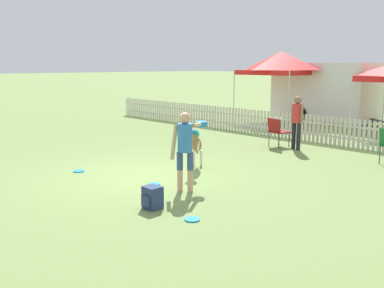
{
  "coord_description": "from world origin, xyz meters",
  "views": [
    {
      "loc": [
        7.21,
        -5.53,
        2.4
      ],
      "look_at": [
        0.69,
        0.69,
        0.73
      ],
      "focal_mm": 40.0,
      "sensor_mm": 36.0,
      "label": 1
    }
  ],
  "objects_px": {
    "frisbee_midfield": "(154,184)",
    "folding_chair_blue_left": "(277,130)",
    "handler_person": "(186,142)",
    "backpack_on_grass": "(152,198)",
    "frisbee_near_handler": "(79,171)",
    "spectator_standing": "(297,118)",
    "canopy_tent_secondary": "(281,63)",
    "leaping_dog": "(196,144)",
    "frisbee_near_dog": "(192,219)",
    "equipment_trailer": "(325,91)"
  },
  "relations": [
    {
      "from": "backpack_on_grass",
      "to": "folding_chair_blue_left",
      "type": "relative_size",
      "value": 0.45
    },
    {
      "from": "frisbee_near_dog",
      "to": "frisbee_midfield",
      "type": "bearing_deg",
      "value": 157.25
    },
    {
      "from": "spectator_standing",
      "to": "frisbee_near_dog",
      "type": "bearing_deg",
      "value": 117.34
    },
    {
      "from": "leaping_dog",
      "to": "frisbee_midfield",
      "type": "xyz_separation_m",
      "value": [
        0.37,
        -1.54,
        -0.59
      ]
    },
    {
      "from": "leaping_dog",
      "to": "frisbee_near_dog",
      "type": "height_order",
      "value": "leaping_dog"
    },
    {
      "from": "handler_person",
      "to": "frisbee_near_dog",
      "type": "distance_m",
      "value": 1.86
    },
    {
      "from": "frisbee_near_dog",
      "to": "folding_chair_blue_left",
      "type": "distance_m",
      "value": 6.65
    },
    {
      "from": "backpack_on_grass",
      "to": "canopy_tent_secondary",
      "type": "bearing_deg",
      "value": 115.17
    },
    {
      "from": "frisbee_midfield",
      "to": "canopy_tent_secondary",
      "type": "relative_size",
      "value": 0.08
    },
    {
      "from": "leaping_dog",
      "to": "backpack_on_grass",
      "type": "xyz_separation_m",
      "value": [
        1.49,
        -2.48,
        -0.41
      ]
    },
    {
      "from": "frisbee_near_dog",
      "to": "folding_chair_blue_left",
      "type": "relative_size",
      "value": 0.29
    },
    {
      "from": "handler_person",
      "to": "folding_chair_blue_left",
      "type": "height_order",
      "value": "handler_person"
    },
    {
      "from": "frisbee_near_handler",
      "to": "folding_chair_blue_left",
      "type": "distance_m",
      "value": 5.96
    },
    {
      "from": "backpack_on_grass",
      "to": "spectator_standing",
      "type": "bearing_deg",
      "value": 100.88
    },
    {
      "from": "folding_chair_blue_left",
      "to": "spectator_standing",
      "type": "xyz_separation_m",
      "value": [
        0.63,
        0.04,
        0.4
      ]
    },
    {
      "from": "frisbee_near_dog",
      "to": "canopy_tent_secondary",
      "type": "relative_size",
      "value": 0.08
    },
    {
      "from": "frisbee_near_dog",
      "to": "spectator_standing",
      "type": "bearing_deg",
      "value": 108.67
    },
    {
      "from": "canopy_tent_secondary",
      "to": "equipment_trailer",
      "type": "xyz_separation_m",
      "value": [
        1.46,
        1.22,
        -1.18
      ]
    },
    {
      "from": "frisbee_near_dog",
      "to": "canopy_tent_secondary",
      "type": "bearing_deg",
      "value": 118.95
    },
    {
      "from": "leaping_dog",
      "to": "frisbee_near_handler",
      "type": "xyz_separation_m",
      "value": [
        -1.68,
        -2.11,
        -0.59
      ]
    },
    {
      "from": "handler_person",
      "to": "backpack_on_grass",
      "type": "relative_size",
      "value": 3.97
    },
    {
      "from": "frisbee_near_dog",
      "to": "frisbee_near_handler",
      "type": "bearing_deg",
      "value": 176.2
    },
    {
      "from": "backpack_on_grass",
      "to": "folding_chair_blue_left",
      "type": "height_order",
      "value": "folding_chair_blue_left"
    },
    {
      "from": "handler_person",
      "to": "backpack_on_grass",
      "type": "distance_m",
      "value": 1.42
    },
    {
      "from": "handler_person",
      "to": "equipment_trailer",
      "type": "distance_m",
      "value": 11.73
    },
    {
      "from": "leaping_dog",
      "to": "folding_chair_blue_left",
      "type": "distance_m",
      "value": 3.7
    },
    {
      "from": "canopy_tent_secondary",
      "to": "frisbee_midfield",
      "type": "bearing_deg",
      "value": -68.04
    },
    {
      "from": "frisbee_near_dog",
      "to": "equipment_trailer",
      "type": "distance_m",
      "value": 13.16
    },
    {
      "from": "backpack_on_grass",
      "to": "leaping_dog",
      "type": "bearing_deg",
      "value": 121.0
    },
    {
      "from": "frisbee_near_handler",
      "to": "canopy_tent_secondary",
      "type": "bearing_deg",
      "value": 100.86
    },
    {
      "from": "frisbee_near_handler",
      "to": "handler_person",
      "type": "bearing_deg",
      "value": 15.11
    },
    {
      "from": "leaping_dog",
      "to": "canopy_tent_secondary",
      "type": "relative_size",
      "value": 0.34
    },
    {
      "from": "folding_chair_blue_left",
      "to": "canopy_tent_secondary",
      "type": "height_order",
      "value": "canopy_tent_secondary"
    },
    {
      "from": "leaping_dog",
      "to": "spectator_standing",
      "type": "bearing_deg",
      "value": -133.81
    },
    {
      "from": "frisbee_near_dog",
      "to": "backpack_on_grass",
      "type": "bearing_deg",
      "value": -172.99
    },
    {
      "from": "frisbee_near_handler",
      "to": "frisbee_near_dog",
      "type": "xyz_separation_m",
      "value": [
        4.04,
        -0.27,
        0.0
      ]
    },
    {
      "from": "frisbee_midfield",
      "to": "frisbee_near_dog",
      "type": "bearing_deg",
      "value": -22.75
    },
    {
      "from": "frisbee_midfield",
      "to": "folding_chair_blue_left",
      "type": "relative_size",
      "value": 0.29
    },
    {
      "from": "frisbee_midfield",
      "to": "equipment_trailer",
      "type": "xyz_separation_m",
      "value": [
        -2.65,
        11.41,
        1.3
      ]
    },
    {
      "from": "backpack_on_grass",
      "to": "frisbee_near_handler",
      "type": "bearing_deg",
      "value": 173.25
    },
    {
      "from": "frisbee_near_handler",
      "to": "frisbee_near_dog",
      "type": "relative_size",
      "value": 1.0
    },
    {
      "from": "leaping_dog",
      "to": "canopy_tent_secondary",
      "type": "bearing_deg",
      "value": -105.87
    },
    {
      "from": "backpack_on_grass",
      "to": "equipment_trailer",
      "type": "height_order",
      "value": "equipment_trailer"
    },
    {
      "from": "handler_person",
      "to": "backpack_on_grass",
      "type": "bearing_deg",
      "value": -111.26
    },
    {
      "from": "handler_person",
      "to": "equipment_trailer",
      "type": "bearing_deg",
      "value": 67.65
    },
    {
      "from": "frisbee_midfield",
      "to": "folding_chair_blue_left",
      "type": "height_order",
      "value": "folding_chair_blue_left"
    },
    {
      "from": "folding_chair_blue_left",
      "to": "equipment_trailer",
      "type": "distance_m",
      "value": 6.54
    },
    {
      "from": "handler_person",
      "to": "leaping_dog",
      "type": "relative_size",
      "value": 1.52
    },
    {
      "from": "frisbee_near_dog",
      "to": "backpack_on_grass",
      "type": "xyz_separation_m",
      "value": [
        -0.87,
        -0.11,
        0.18
      ]
    },
    {
      "from": "handler_person",
      "to": "leaping_dog",
      "type": "xyz_separation_m",
      "value": [
        -1.12,
        1.35,
        -0.35
      ]
    }
  ]
}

